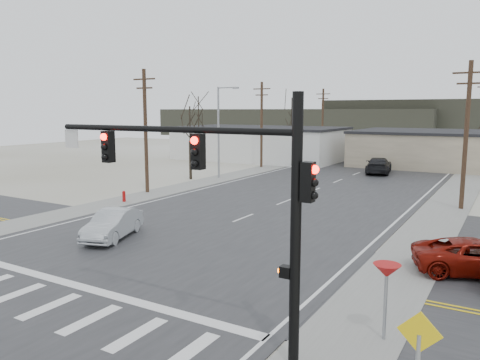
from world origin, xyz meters
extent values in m
plane|color=silver|center=(0.00, 0.00, 0.00)|extent=(140.00, 140.00, 0.00)
cube|color=#28282B|center=(0.00, 15.00, 0.02)|extent=(18.00, 110.00, 0.05)
cube|color=#28282B|center=(0.00, 0.00, 0.02)|extent=(90.00, 10.00, 0.04)
cube|color=gray|center=(-10.60, 20.00, 0.03)|extent=(3.00, 90.00, 0.06)
cube|color=gray|center=(10.60, 20.00, 0.03)|extent=(3.00, 90.00, 0.06)
cylinder|color=black|center=(9.80, -6.20, 3.60)|extent=(0.28, 0.28, 7.20)
cylinder|color=black|center=(5.60, -6.20, 6.20)|extent=(8.40, 0.18, 0.18)
cube|color=black|center=(6.80, -6.20, 5.60)|extent=(0.32, 0.30, 1.00)
cube|color=black|center=(3.30, -6.20, 5.60)|extent=(0.32, 0.30, 1.00)
sphere|color=#FF0C05|center=(6.80, -6.37, 5.92)|extent=(0.22, 0.22, 0.22)
sphere|color=#FF0C05|center=(3.30, -6.37, 5.92)|extent=(0.22, 0.22, 0.22)
cube|color=black|center=(10.10, -6.20, 5.00)|extent=(0.30, 0.30, 1.00)
cube|color=silver|center=(1.60, -6.20, 5.80)|extent=(0.60, 0.04, 0.60)
cube|color=black|center=(9.55, -6.20, 2.60)|extent=(0.30, 0.25, 0.30)
sphere|color=#FF5905|center=(9.40, -6.20, 2.60)|extent=(0.18, 0.18, 0.18)
cylinder|color=#A50C0C|center=(-10.20, 8.00, 0.35)|extent=(0.24, 0.24, 0.70)
sphere|color=#A50C0C|center=(-10.20, 8.00, 0.75)|extent=(0.24, 0.24, 0.24)
cylinder|color=gray|center=(11.50, -3.50, 1.05)|extent=(0.10, 0.10, 2.10)
cone|color=#A50C0C|center=(11.50, -3.50, 2.15)|extent=(0.80, 0.80, 0.40)
cube|color=yellow|center=(13.00, -7.00, 2.15)|extent=(0.92, 0.05, 0.92)
cube|color=silver|center=(-16.00, 40.00, 2.10)|extent=(22.00, 12.00, 4.20)
cube|color=black|center=(-16.00, 40.00, 4.35)|extent=(22.30, 12.30, 0.30)
cube|color=#BCAC8F|center=(10.00, 44.00, 2.00)|extent=(26.00, 14.00, 4.00)
cube|color=black|center=(10.00, 44.00, 4.15)|extent=(26.30, 14.30, 0.30)
cylinder|color=#412F1E|center=(-11.50, 12.00, 5.00)|extent=(0.30, 0.30, 10.00)
cube|color=#412F1E|center=(-11.50, 12.00, 9.20)|extent=(2.20, 0.12, 0.12)
cube|color=#412F1E|center=(-11.50, 12.00, 8.50)|extent=(1.60, 0.12, 0.12)
cylinder|color=#412F1E|center=(-11.50, 32.00, 5.00)|extent=(0.30, 0.30, 10.00)
cube|color=#412F1E|center=(-11.50, 32.00, 9.20)|extent=(2.20, 0.12, 0.12)
cube|color=#412F1E|center=(-11.50, 32.00, 8.50)|extent=(1.60, 0.12, 0.12)
cylinder|color=#412F1E|center=(-11.50, 52.00, 5.00)|extent=(0.30, 0.30, 10.00)
cube|color=#412F1E|center=(-11.50, 52.00, 9.20)|extent=(2.20, 0.12, 0.12)
cube|color=#412F1E|center=(-11.50, 52.00, 8.50)|extent=(1.60, 0.12, 0.12)
cylinder|color=#412F1E|center=(11.50, 18.00, 5.00)|extent=(0.30, 0.30, 10.00)
cube|color=#412F1E|center=(11.50, 18.00, 9.20)|extent=(2.20, 0.12, 0.12)
cube|color=#412F1E|center=(11.50, 18.00, 8.50)|extent=(1.60, 0.12, 0.12)
cylinder|color=gray|center=(-11.00, 22.00, 4.50)|extent=(0.20, 0.20, 9.00)
cylinder|color=gray|center=(-10.00, 22.00, 8.90)|extent=(2.00, 0.12, 0.12)
cube|color=gray|center=(-9.00, 22.00, 8.85)|extent=(0.60, 0.25, 0.18)
cylinder|color=#2D241B|center=(-13.00, 20.00, 1.88)|extent=(0.28, 0.28, 3.75)
cylinder|color=#2D241B|center=(-13.00, 20.00, 5.25)|extent=(0.14, 0.14, 3.75)
cylinder|color=#2D241B|center=(-14.00, 46.00, 2.25)|extent=(0.28, 0.28, 4.50)
cylinder|color=#2D241B|center=(-14.00, 46.00, 6.30)|extent=(0.14, 0.14, 4.50)
cylinder|color=#2D241B|center=(-22.00, 34.00, 2.25)|extent=(0.28, 0.28, 4.50)
cylinder|color=#2D241B|center=(-22.00, 34.00, 6.30)|extent=(0.14, 0.14, 4.50)
cube|color=#333026|center=(-35.00, 92.00, 3.50)|extent=(70.00, 18.00, 7.00)
imported|color=#A7ADB2|center=(-3.59, 0.46, 0.79)|extent=(3.01, 4.80, 1.49)
imported|color=black|center=(1.95, 33.45, 0.90)|extent=(3.34, 6.22, 1.72)
imported|color=black|center=(-7.50, 48.66, 0.81)|extent=(1.92, 4.50, 1.52)
imported|color=maroon|center=(13.47, 4.14, 0.75)|extent=(5.67, 4.05, 1.44)
camera|label=1|loc=(14.44, -16.82, 6.75)|focal=35.00mm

